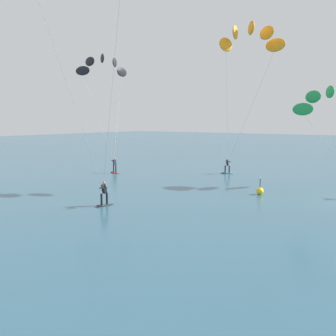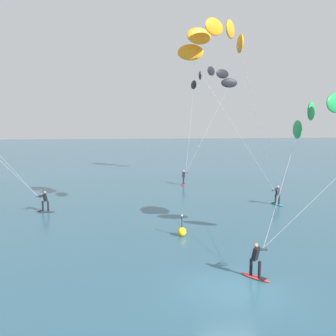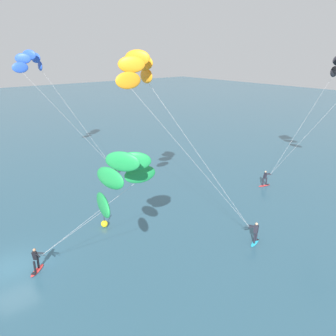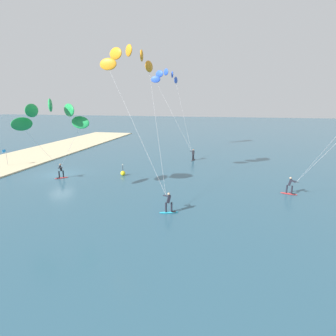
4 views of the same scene
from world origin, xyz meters
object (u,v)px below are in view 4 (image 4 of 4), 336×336
object	(u,v)px
kitesurfer_mid_water	(167,79)
marker_buoy	(123,173)
kitesurfer_far_out	(130,63)
kitesurfer_nearshore	(52,117)
beach_flag	(5,154)

from	to	relation	value
kitesurfer_mid_water	marker_buoy	world-z (taller)	kitesurfer_mid_water
marker_buoy	kitesurfer_far_out	bearing A→B (deg)	41.78
kitesurfer_nearshore	kitesurfer_far_out	bearing A→B (deg)	134.44
kitesurfer_nearshore	kitesurfer_mid_water	world-z (taller)	kitesurfer_mid_water
kitesurfer_mid_water	beach_flag	bearing A→B (deg)	-48.73
kitesurfer_far_out	beach_flag	size ratio (longest dim) A/B	6.26
kitesurfer_nearshore	beach_flag	xyz separation A→B (m)	(-8.59, -13.81, -5.48)
kitesurfer_nearshore	beach_flag	world-z (taller)	kitesurfer_nearshore
beach_flag	marker_buoy	bearing A→B (deg)	87.48
kitesurfer_nearshore	marker_buoy	world-z (taller)	kitesurfer_nearshore
kitesurfer_mid_water	marker_buoy	xyz separation A→B (m)	(16.84, -1.51, -11.72)
kitesurfer_mid_water	kitesurfer_far_out	bearing A→B (deg)	2.40
kitesurfer_mid_water	kitesurfer_far_out	distance (m)	19.46
kitesurfer_far_out	kitesurfer_nearshore	bearing A→B (deg)	-45.56
kitesurfer_mid_water	kitesurfer_far_out	xyz separation A→B (m)	(19.44, 0.81, 0.04)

